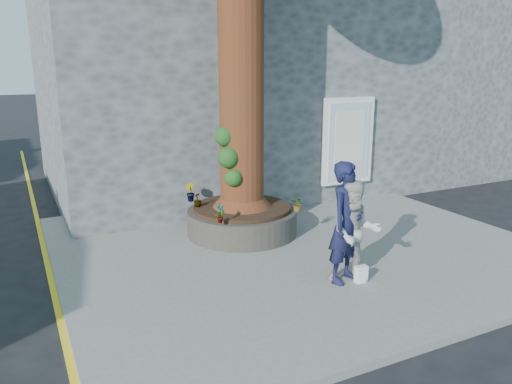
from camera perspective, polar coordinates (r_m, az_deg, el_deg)
name	(u,v)px	position (r m, az deg, el deg)	size (l,w,h in m)	color
ground	(249,281)	(8.70, -0.80, -10.11)	(120.00, 120.00, 0.00)	black
pavement	(295,245)	(10.15, 4.43, -6.10)	(9.00, 8.00, 0.12)	slate
yellow_line	(54,292)	(8.92, -22.10, -10.59)	(0.10, 30.00, 0.01)	yellow
stone_shop	(221,79)	(15.51, -4.07, 12.74)	(10.30, 8.30, 6.30)	#4D5053
neighbour_shop	(419,81)	(19.98, 18.16, 12.01)	(6.00, 8.00, 6.00)	#4D5053
planter	(242,220)	(10.56, -1.58, -3.21)	(2.30, 2.30, 0.60)	black
man	(346,223)	(8.21, 10.27, -3.47)	(0.73, 0.48, 2.01)	#131534
woman	(355,232)	(8.22, 11.26, -4.54)	(0.84, 0.65, 1.72)	#B7B4AF
shopping_bag	(361,274)	(8.49, 11.91, -9.17)	(0.20, 0.12, 0.28)	white
plant_a	(220,213)	(9.35, -4.15, -2.44)	(0.20, 0.13, 0.37)	gray
plant_b	(190,192)	(10.88, -7.56, -0.03)	(0.22, 0.21, 0.39)	gray
plant_c	(197,200)	(10.46, -6.70, -0.87)	(0.17, 0.17, 0.30)	gray
plant_d	(298,204)	(10.09, 4.82, -1.39)	(0.27, 0.24, 0.30)	gray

